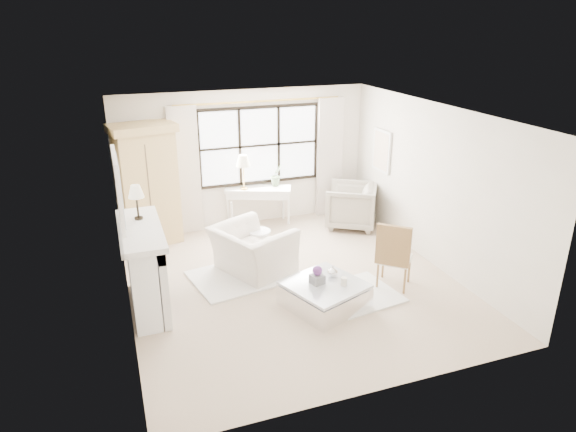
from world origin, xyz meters
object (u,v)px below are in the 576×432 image
Objects in this scene: club_armchair at (253,250)px; coffee_table at (324,295)px; console_table at (258,206)px; armoire at (147,184)px.

club_armchair is 0.93× the size of coffee_table.
console_table is 1.07× the size of coffee_table.
coffee_table is (2.12, -3.23, -0.96)m from armoire.
console_table is 1.15× the size of club_armchair.
club_armchair is at bearing -63.31° from armoire.
console_table is 2.06m from club_armchair.
armoire is 1.87× the size of club_armchair.
console_table is at bearing -44.35° from club_armchair.
console_table is at bearing -8.27° from armoire.
armoire is at bearing 13.66° from club_armchair.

